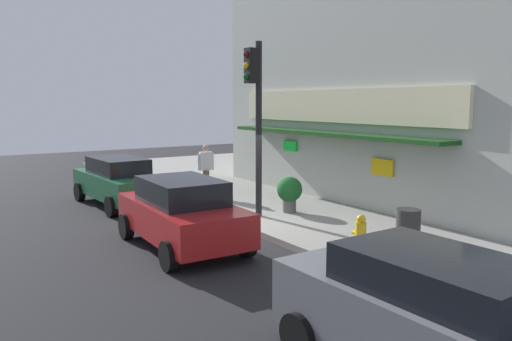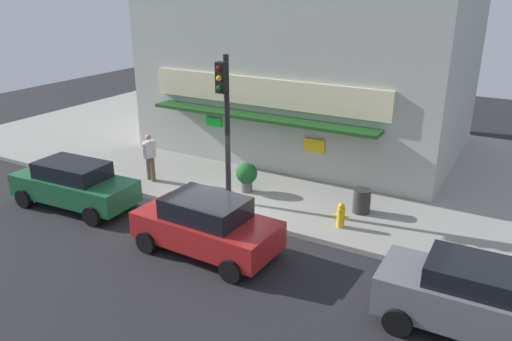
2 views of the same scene
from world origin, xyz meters
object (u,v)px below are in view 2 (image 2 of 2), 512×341
at_px(fire_hydrant, 341,215).
at_px(parked_car_red, 206,225).
at_px(potted_plant_by_doorway, 247,175).
at_px(pedestrian, 150,155).
at_px(parked_car_grey, 480,299).
at_px(trash_can, 362,201).
at_px(parked_car_green, 74,184).
at_px(traffic_light, 225,111).

relative_size(fire_hydrant, parked_car_red, 0.19).
relative_size(fire_hydrant, potted_plant_by_doorway, 0.74).
height_order(pedestrian, parked_car_grey, pedestrian).
bearing_deg(trash_can, potted_plant_by_doorway, -174.97).
bearing_deg(fire_hydrant, parked_car_green, -162.09).
relative_size(fire_hydrant, parked_car_green, 0.18).
bearing_deg(trash_can, traffic_light, -160.25).
bearing_deg(parked_car_red, fire_hydrant, 47.04).
relative_size(pedestrian, potted_plant_by_doorway, 1.68).
bearing_deg(traffic_light, parked_car_green, -150.20).
xyz_separation_m(fire_hydrant, trash_can, (0.21, 1.32, 0.01)).
xyz_separation_m(traffic_light, potted_plant_by_doorway, (0.09, 1.14, -2.53)).
bearing_deg(parked_car_green, potted_plant_by_doorway, 39.14).
height_order(pedestrian, potted_plant_by_doorway, pedestrian).
bearing_deg(parked_car_green, traffic_light, 29.80).
xyz_separation_m(fire_hydrant, potted_plant_by_doorway, (-3.89, 0.96, 0.24)).
height_order(parked_car_red, parked_car_grey, parked_car_grey).
relative_size(trash_can, pedestrian, 0.44).
height_order(parked_car_green, parked_car_red, parked_car_red).
xyz_separation_m(trash_can, parked_car_grey, (4.02, -4.35, 0.31)).
distance_m(trash_can, parked_car_red, 5.29).
relative_size(trash_can, potted_plant_by_doorway, 0.74).
relative_size(trash_can, parked_car_red, 0.19).
xyz_separation_m(potted_plant_by_doorway, parked_car_red, (1.08, -3.98, 0.05)).
xyz_separation_m(trash_can, potted_plant_by_doorway, (-4.10, -0.36, 0.23)).
xyz_separation_m(pedestrian, potted_plant_by_doorway, (3.66, 0.87, -0.36)).
bearing_deg(potted_plant_by_doorway, parked_car_green, -140.86).
distance_m(potted_plant_by_doorway, parked_car_grey, 9.04).
bearing_deg(parked_car_green, fire_hydrant, 17.91).
bearing_deg(parked_car_grey, fire_hydrant, 144.39).
bearing_deg(fire_hydrant, potted_plant_by_doorway, 166.11).
xyz_separation_m(fire_hydrant, pedestrian, (-7.55, 0.10, 0.61)).
xyz_separation_m(pedestrian, parked_car_grey, (11.77, -3.12, -0.28)).
distance_m(traffic_light, pedestrian, 4.18).
height_order(fire_hydrant, trash_can, fire_hydrant).
bearing_deg(potted_plant_by_doorway, parked_car_red, -74.80).
xyz_separation_m(trash_can, pedestrian, (-7.75, -1.23, 0.59)).
xyz_separation_m(traffic_light, trash_can, (4.19, 1.50, -2.76)).
bearing_deg(traffic_light, parked_car_grey, -19.11).
bearing_deg(potted_plant_by_doorway, traffic_light, -94.64).
distance_m(trash_can, parked_car_grey, 5.93).
bearing_deg(fire_hydrant, traffic_light, -177.38).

